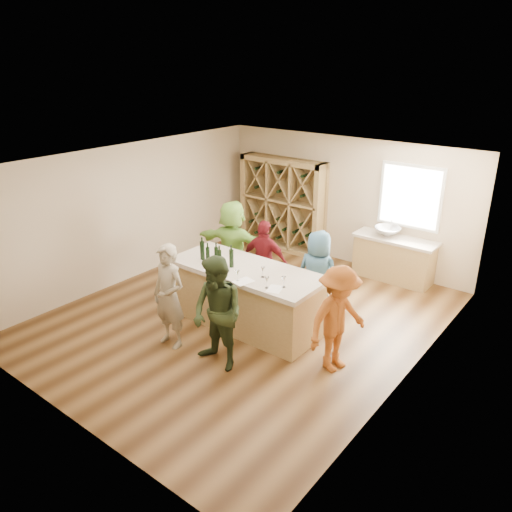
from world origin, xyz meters
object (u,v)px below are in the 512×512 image
Objects in this scene: wine_bottle_c at (216,255)px; person_server at (338,319)px; tasting_counter_base at (246,299)px; person_far_mid at (265,261)px; wine_bottle_a at (202,250)px; person_near_right at (218,314)px; sink at (387,232)px; wine_bottle_b at (208,255)px; person_near_left at (169,296)px; wine_bottle_d at (220,258)px; wine_bottle_e at (231,258)px; wine_rack at (282,204)px; person_far_right at (318,275)px; person_far_left at (233,245)px.

wine_bottle_c is 0.17× the size of person_server.
person_far_mid is at bearing 109.18° from tasting_counter_base.
person_near_right reaches higher than wine_bottle_a.
tasting_counter_base is at bearing 98.71° from person_server.
person_far_mid reaches higher than sink.
wine_bottle_b is 0.16× the size of person_near_left.
person_server is at bearing 0.56° from wine_bottle_d.
wine_bottle_a is 0.19× the size of person_near_right.
person_far_mid reaches higher than wine_bottle_e.
wine_rack is at bearing -73.57° from person_far_mid.
person_near_right is at bearing 75.22° from person_far_right.
wine_bottle_b is at bearing 105.13° from person_server.
person_far_right reaches higher than tasting_counter_base.
person_far_right reaches higher than wine_bottle_c.
person_far_right reaches higher than sink.
wine_rack is 7.64× the size of wine_bottle_d.
wine_bottle_c is (0.30, 0.03, -0.02)m from wine_bottle_a.
person_server reaches higher than wine_bottle_d.
wine_bottle_a is at bearing -173.32° from wine_bottle_c.
sink is 3.69m from person_server.
wine_bottle_c is at bearing 32.03° from wine_bottle_b.
wine_bottle_c is at bearing 137.94° from person_near_right.
person_far_mid is at bearing 74.36° from wine_bottle_b.
wine_rack reaches higher than person_near_left.
wine_bottle_a is at bearing 104.18° from person_server.
tasting_counter_base is at bearing 18.00° from wine_bottle_b.
wine_bottle_c is 1.16m from person_near_left.
wine_bottle_a reaches higher than wine_bottle_e.
tasting_counter_base is 1.43× the size of person_far_left.
wine_rack reaches higher than wine_bottle_d.
person_near_right is at bearing -39.05° from wine_bottle_a.
wine_bottle_c is 1.51m from person_near_right.
person_server is (2.42, -0.06, -0.39)m from wine_bottle_c.
sink is 1.66× the size of wine_bottle_a.
wine_rack is at bearing 103.18° from wine_bottle_a.
person_near_left is at bearing 127.92° from person_server.
wine_bottle_c is (0.13, 0.08, 0.00)m from wine_bottle_b.
wine_bottle_e is at bearing 12.00° from wine_bottle_b.
person_near_right reaches higher than wine_bottle_e.
person_far_left is (-1.96, 0.00, 0.10)m from person_far_right.
person_far_right is (1.18, 1.25, -0.42)m from wine_bottle_d.
wine_bottle_e is (0.62, 0.05, -0.01)m from wine_bottle_a.
wine_rack reaches higher than wine_bottle_b.
wine_rack reaches higher than wine_bottle_a.
wine_rack is 3.89m from tasting_counter_base.
wine_bottle_c is 0.16× the size of person_near_right.
wine_rack reaches higher than person_far_right.
tasting_counter_base is at bearing 115.78° from person_near_right.
wine_bottle_e is 0.17× the size of person_far_left.
person_near_left is (-0.16, -1.03, -0.36)m from wine_bottle_d.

